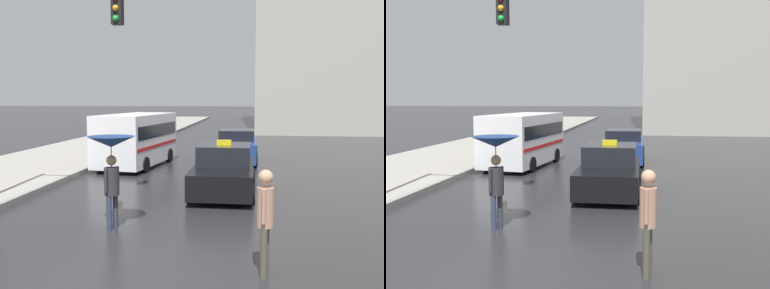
# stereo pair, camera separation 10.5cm
# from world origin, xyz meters

# --- Properties ---
(taxi) EXTENTS (1.91, 4.14, 1.66)m
(taxi) POSITION_xyz_m (1.61, 7.48, 0.68)
(taxi) COLOR black
(taxi) RESTS_ON ground_plane
(sedan_red) EXTENTS (1.91, 4.67, 1.47)m
(sedan_red) POSITION_xyz_m (1.73, 14.57, 0.69)
(sedan_red) COLOR navy
(sedan_red) RESTS_ON ground_plane
(ambulance_van) EXTENTS (2.64, 5.23, 2.25)m
(ambulance_van) POSITION_xyz_m (-2.49, 12.50, 1.25)
(ambulance_van) COLOR white
(ambulance_van) RESTS_ON ground_plane
(pedestrian_with_umbrella) EXTENTS (1.06, 1.06, 2.09)m
(pedestrian_with_umbrella) POSITION_xyz_m (-0.61, 3.30, 1.68)
(pedestrian_with_umbrella) COLOR #2D3347
(pedestrian_with_umbrella) RESTS_ON ground_plane
(pedestrian_man) EXTENTS (0.32, 0.44, 1.78)m
(pedestrian_man) POSITION_xyz_m (2.72, 1.07, 1.05)
(pedestrian_man) COLOR #4C473D
(pedestrian_man) RESTS_ON ground_plane
(traffic_light) EXTENTS (3.99, 0.38, 5.96)m
(traffic_light) POSITION_xyz_m (-3.32, 5.48, 4.15)
(traffic_light) COLOR black
(traffic_light) RESTS_ON ground_plane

